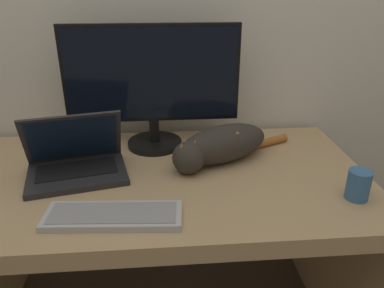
{
  "coord_description": "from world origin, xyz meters",
  "views": [
    {
      "loc": [
        0.02,
        -0.76,
        1.35
      ],
      "look_at": [
        0.11,
        0.35,
        0.85
      ],
      "focal_mm": 35.0,
      "sensor_mm": 36.0,
      "label": 1
    }
  ],
  "objects_px": {
    "laptop": "(76,162)",
    "cat": "(220,145)",
    "coffee_mug": "(358,185)",
    "external_keyboard": "(113,216)",
    "monitor": "(152,84)"
  },
  "relations": [
    {
      "from": "laptop",
      "to": "cat",
      "type": "height_order",
      "value": "laptop"
    },
    {
      "from": "coffee_mug",
      "to": "external_keyboard",
      "type": "bearing_deg",
      "value": -176.26
    },
    {
      "from": "coffee_mug",
      "to": "monitor",
      "type": "bearing_deg",
      "value": 144.12
    },
    {
      "from": "external_keyboard",
      "to": "cat",
      "type": "xyz_separation_m",
      "value": [
        0.35,
        0.33,
        0.06
      ]
    },
    {
      "from": "monitor",
      "to": "cat",
      "type": "distance_m",
      "value": 0.35
    },
    {
      "from": "monitor",
      "to": "cat",
      "type": "height_order",
      "value": "monitor"
    },
    {
      "from": "monitor",
      "to": "external_keyboard",
      "type": "xyz_separation_m",
      "value": [
        -0.11,
        -0.5,
        -0.25
      ]
    },
    {
      "from": "monitor",
      "to": "external_keyboard",
      "type": "height_order",
      "value": "monitor"
    },
    {
      "from": "external_keyboard",
      "to": "coffee_mug",
      "type": "height_order",
      "value": "coffee_mug"
    },
    {
      "from": "laptop",
      "to": "external_keyboard",
      "type": "xyz_separation_m",
      "value": [
        0.15,
        -0.28,
        -0.03
      ]
    },
    {
      "from": "external_keyboard",
      "to": "laptop",
      "type": "bearing_deg",
      "value": 122.85
    },
    {
      "from": "monitor",
      "to": "cat",
      "type": "relative_size",
      "value": 1.37
    },
    {
      "from": "external_keyboard",
      "to": "cat",
      "type": "height_order",
      "value": "cat"
    },
    {
      "from": "laptop",
      "to": "external_keyboard",
      "type": "relative_size",
      "value": 0.94
    },
    {
      "from": "laptop",
      "to": "cat",
      "type": "distance_m",
      "value": 0.51
    }
  ]
}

